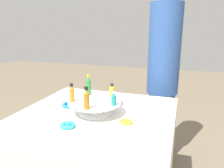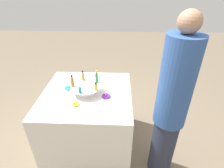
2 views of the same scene
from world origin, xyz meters
The scene contains 12 objects.
party_table centered at (0.00, 0.00, 0.40)m, with size 1.01×1.01×0.80m.
display_stand centered at (0.00, 0.00, 0.86)m, with size 0.35×0.35×0.09m.
bottle_gold centered at (0.12, -0.08, 0.93)m, with size 0.04×0.04×0.09m.
bottle_green centered at (0.11, 0.09, 0.96)m, with size 0.03×0.03×0.15m.
bottle_orange centered at (-0.05, 0.13, 0.94)m, with size 0.03×0.03×0.12m.
bottle_amber centered at (-0.14, -0.01, 0.95)m, with size 0.03×0.03×0.14m.
bottle_teal centered at (-0.04, -0.14, 0.93)m, with size 0.03×0.03×0.09m.
ribbon_bow_teal centered at (-0.23, 0.07, 0.81)m, with size 0.09×0.09×0.03m.
ribbon_bow_gold centered at (-0.07, -0.23, 0.81)m, with size 0.08×0.08×0.02m.
ribbon_bow_purple centered at (0.23, -0.07, 0.81)m, with size 0.10×0.10×0.03m.
ribbon_bow_blue centered at (0.07, 0.23, 0.81)m, with size 0.11×0.11×0.03m.
person_figure centered at (0.85, -0.35, 0.88)m, with size 0.30×0.30×1.74m.
Camera 1 is at (-1.24, -0.52, 1.36)m, focal length 35.00 mm.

